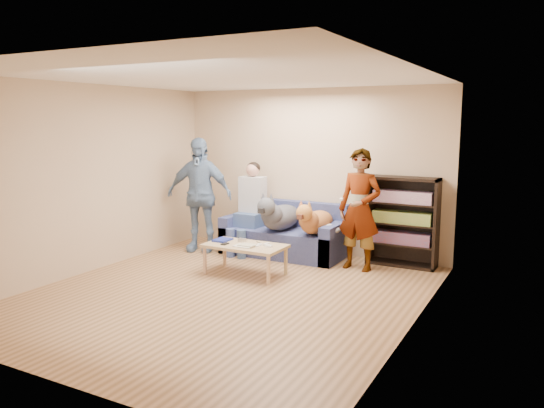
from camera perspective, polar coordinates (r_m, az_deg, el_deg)
The scene contains 27 objects.
ground at distance 6.59m, azimuth -4.99°, elevation -9.64°, with size 5.00×5.00×0.00m, color brown.
ceiling at distance 6.27m, azimuth -5.33°, elevation 13.51°, with size 5.00×5.00×0.00m, color white.
wall_back at distance 8.49m, azimuth 4.15°, elevation 3.55°, with size 4.50×4.50×0.00m, color tan.
wall_front at distance 4.45m, azimuth -23.08°, elevation -2.13°, with size 4.50×4.50×0.00m, color tan.
wall_left at distance 7.76m, azimuth -19.21°, elevation 2.56°, with size 5.00×5.00×0.00m, color tan.
wall_right at distance 5.41m, azimuth 15.20°, elevation 0.15°, with size 5.00×5.00×0.00m, color tan.
blanket at distance 7.90m, azimuth 5.75°, elevation -2.69°, with size 0.46×0.39×0.16m, color #BDBCC2.
person_standing_right at distance 7.55m, azimuth 9.40°, elevation -0.61°, with size 0.63×0.41×1.72m, color gray.
person_standing_left at distance 8.61m, azimuth -7.83°, elevation 1.00°, with size 1.08×0.45×1.83m, color #7BA1C5.
held_controller at distance 7.40m, azimuth 7.47°, elevation 0.51°, with size 0.04×0.12×0.03m, color white.
notebook_blue at distance 7.53m, azimuth -5.34°, elevation -3.86°, with size 0.20×0.26×0.03m, color navy.
papers at distance 7.17m, azimuth -2.99°, elevation -4.53°, with size 0.26×0.20×0.01m, color beige.
magazine at distance 7.17m, azimuth -2.70°, elevation -4.42°, with size 0.22×0.17×0.01m, color #ABA689.
camera_silver at distance 7.43m, azimuth -3.23°, elevation -3.90°, with size 0.11×0.06×0.05m, color silver.
controller_a at distance 7.22m, azimuth -0.60°, elevation -4.35°, with size 0.04×0.13×0.03m, color white.
controller_b at distance 7.12m, azimuth -0.34°, elevation -4.55°, with size 0.09×0.06×0.03m, color white.
headphone_cup_a at distance 7.16m, azimuth -1.62°, elevation -4.51°, with size 0.07×0.07×0.02m, color white.
headphone_cup_b at distance 7.23m, azimuth -1.31°, elevation -4.38°, with size 0.07×0.07×0.02m, color white.
pen_orange at distance 7.16m, azimuth -3.72°, elevation -4.59°, with size 0.01×0.01×0.14m, color orange.
pen_black at distance 7.37m, azimuth -1.39°, elevation -4.17°, with size 0.01×0.01×0.14m, color black.
wallet at distance 7.31m, azimuth -5.09°, elevation -4.29°, with size 0.07×0.12×0.01m, color black.
sofa at distance 8.39m, azimuth 1.38°, elevation -3.54°, with size 1.90×0.85×0.82m.
person_seated at distance 8.46m, azimuth -2.43°, elevation -0.06°, with size 0.40×0.73×1.47m.
dog_gray at distance 8.13m, azimuth 0.72°, elevation -1.28°, with size 0.44×1.26×0.64m.
dog_tan at distance 7.88m, azimuth 4.59°, elevation -1.83°, with size 0.39×1.15×0.56m.
coffee_table at distance 7.29m, azimuth -2.91°, elevation -4.73°, with size 1.10×0.60×0.42m.
bookshelf at distance 7.91m, azimuth 13.90°, elevation -1.64°, with size 1.00×0.34×1.30m.
Camera 1 is at (3.43, -5.22, 2.10)m, focal length 35.00 mm.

